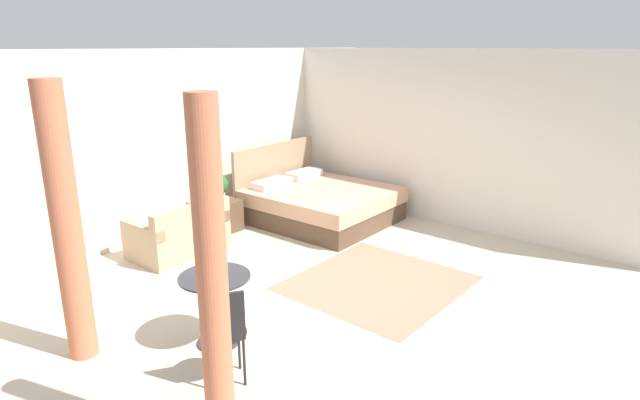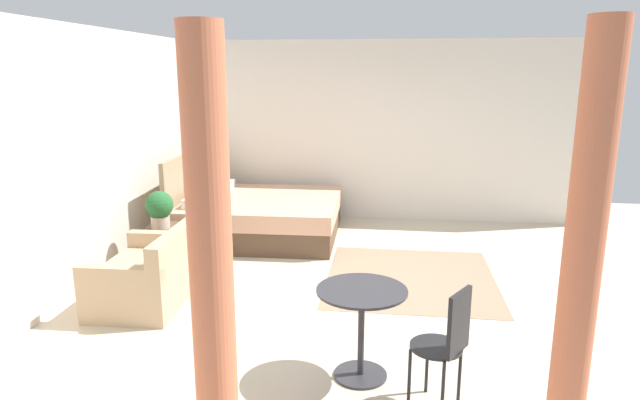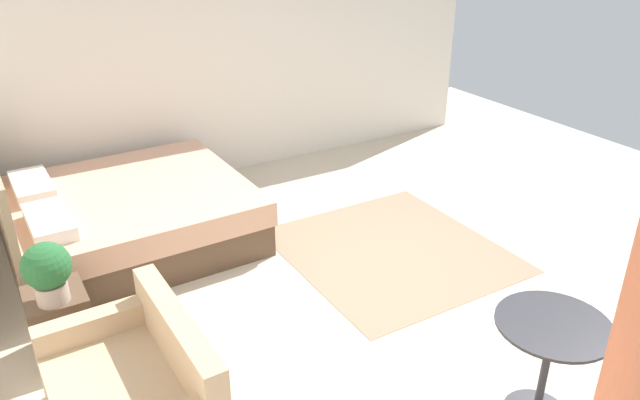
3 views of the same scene
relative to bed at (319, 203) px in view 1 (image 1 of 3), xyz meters
name	(u,v)px [view 1 (image 1 of 3)]	position (x,y,z in m)	size (l,w,h in m)	color
ground_plane	(341,286)	(-1.74, -1.80, -0.31)	(8.99, 9.46, 0.02)	beige
wall_back	(175,143)	(-1.74, 1.43, 1.08)	(8.99, 0.12, 2.77)	silver
wall_right	(458,140)	(1.25, -1.80, 1.08)	(0.12, 6.46, 2.77)	silver
area_rug	(378,283)	(-1.40, -2.12, -0.30)	(2.00, 1.88, 0.01)	#93755B
bed	(319,203)	(0.00, 0.00, 0.00)	(2.01, 2.20, 1.19)	brown
couch	(180,236)	(-2.39, 0.54, -0.03)	(1.25, 0.85, 0.76)	tan
nightstand	(225,216)	(-1.35, 0.80, -0.06)	(0.43, 0.40, 0.50)	brown
potted_plant	(218,186)	(-1.45, 0.81, 0.44)	(0.32, 0.32, 0.44)	tan
balcony_table	(216,296)	(-3.54, -1.67, 0.20)	(0.68, 0.68, 0.72)	#2D2D33
cafe_chair_near_window	(227,329)	(-3.91, -2.27, 0.24)	(0.50, 0.50, 0.90)	black
curtain_left	(213,293)	(-4.48, -2.87, 0.98)	(0.20, 0.20, 2.56)	#D1704C
curtain_right	(66,226)	(-4.48, -0.85, 0.98)	(0.26, 0.26, 2.56)	#D1704C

